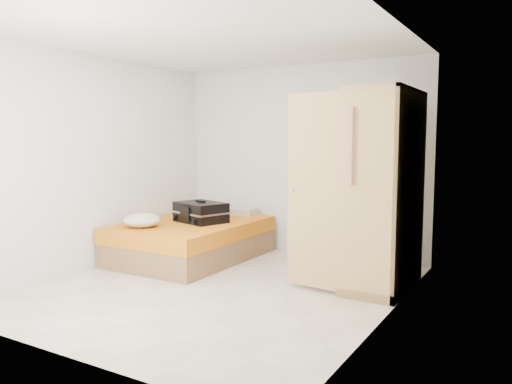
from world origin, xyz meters
The scene contains 7 objects.
room centered at (0.00, 0.00, 1.30)m, with size 4.00×4.02×2.60m.
bed centered at (-1.05, 0.88, 0.25)m, with size 1.42×2.02×0.50m.
wardrobe centered at (1.45, 0.86, 1.00)m, with size 1.17×1.20×2.10m.
person centered at (0.73, 0.98, 0.78)m, with size 0.57×0.37×1.56m, color red.
suitcase centered at (-0.94, 0.93, 0.63)m, with size 0.79×0.67×0.29m.
round_cushion centered at (-1.32, 0.24, 0.59)m, with size 0.45×0.45×0.17m, color silver.
pillow centered at (-0.88, 1.73, 0.55)m, with size 0.56×0.28×0.10m, color silver.
Camera 1 is at (2.98, -4.32, 1.57)m, focal length 35.00 mm.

